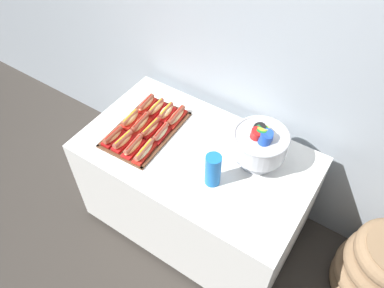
{
  "coord_description": "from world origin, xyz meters",
  "views": [
    {
      "loc": [
        0.76,
        -1.18,
        2.39
      ],
      "look_at": [
        -0.02,
        -0.01,
        0.82
      ],
      "focal_mm": 35.05,
      "sensor_mm": 36.0,
      "label": 1
    }
  ],
  "objects_px": {
    "hot_dog_9": "(156,108)",
    "punch_bowl": "(260,143)",
    "floor_vase": "(382,270)",
    "serving_tray": "(146,130)",
    "hot_dog_0": "(113,136)",
    "hot_dog_1": "(123,141)",
    "cup_stack": "(213,170)",
    "hot_dog_11": "(176,117)",
    "hot_dog_2": "(134,146)",
    "hot_dog_8": "(146,104)",
    "hot_dog_4": "(130,119)",
    "hot_dog_10": "(166,112)",
    "hot_dog_3": "(144,151)",
    "hot_dog_7": "(161,133)",
    "buffet_table": "(195,188)",
    "hot_dog_5": "(140,124)",
    "hot_dog_6": "(150,129)"
  },
  "relations": [
    {
      "from": "hot_dog_9",
      "to": "punch_bowl",
      "type": "xyz_separation_m",
      "value": [
        0.71,
        -0.01,
        0.12
      ]
    },
    {
      "from": "floor_vase",
      "to": "serving_tray",
      "type": "bearing_deg",
      "value": -171.58
    },
    {
      "from": "hot_dog_0",
      "to": "hot_dog_1",
      "type": "height_order",
      "value": "hot_dog_1"
    },
    {
      "from": "floor_vase",
      "to": "cup_stack",
      "type": "relative_size",
      "value": 5.37
    },
    {
      "from": "hot_dog_11",
      "to": "hot_dog_2",
      "type": "bearing_deg",
      "value": -100.53
    },
    {
      "from": "hot_dog_8",
      "to": "cup_stack",
      "type": "xyz_separation_m",
      "value": [
        0.65,
        -0.26,
        0.06
      ]
    },
    {
      "from": "hot_dog_4",
      "to": "hot_dog_10",
      "type": "distance_m",
      "value": 0.22
    },
    {
      "from": "hot_dog_8",
      "to": "hot_dog_9",
      "type": "height_order",
      "value": "hot_dog_8"
    },
    {
      "from": "hot_dog_1",
      "to": "hot_dog_3",
      "type": "height_order",
      "value": "hot_dog_1"
    },
    {
      "from": "hot_dog_2",
      "to": "hot_dog_7",
      "type": "relative_size",
      "value": 1.13
    },
    {
      "from": "hot_dog_4",
      "to": "hot_dog_9",
      "type": "distance_m",
      "value": 0.18
    },
    {
      "from": "hot_dog_2",
      "to": "hot_dog_3",
      "type": "xyz_separation_m",
      "value": [
        0.07,
        0.0,
        -0.0
      ]
    },
    {
      "from": "buffet_table",
      "to": "serving_tray",
      "type": "xyz_separation_m",
      "value": [
        -0.35,
        -0.02,
        0.36
      ]
    },
    {
      "from": "hot_dog_1",
      "to": "hot_dog_9",
      "type": "distance_m",
      "value": 0.33
    },
    {
      "from": "buffet_table",
      "to": "hot_dog_8",
      "type": "xyz_separation_m",
      "value": [
        -0.47,
        0.14,
        0.4
      ]
    },
    {
      "from": "hot_dog_2",
      "to": "cup_stack",
      "type": "distance_m",
      "value": 0.5
    },
    {
      "from": "hot_dog_5",
      "to": "hot_dog_0",
      "type": "bearing_deg",
      "value": -112.17
    },
    {
      "from": "hot_dog_0",
      "to": "hot_dog_4",
      "type": "distance_m",
      "value": 0.17
    },
    {
      "from": "hot_dog_5",
      "to": "punch_bowl",
      "type": "distance_m",
      "value": 0.73
    },
    {
      "from": "hot_dog_2",
      "to": "punch_bowl",
      "type": "xyz_separation_m",
      "value": [
        0.63,
        0.32,
        0.11
      ]
    },
    {
      "from": "hot_dog_9",
      "to": "hot_dog_10",
      "type": "distance_m",
      "value": 0.08
    },
    {
      "from": "floor_vase",
      "to": "hot_dog_4",
      "type": "bearing_deg",
      "value": -172.0
    },
    {
      "from": "hot_dog_3",
      "to": "punch_bowl",
      "type": "height_order",
      "value": "punch_bowl"
    },
    {
      "from": "hot_dog_9",
      "to": "hot_dog_1",
      "type": "bearing_deg",
      "value": -87.73
    },
    {
      "from": "buffet_table",
      "to": "hot_dog_3",
      "type": "relative_size",
      "value": 7.37
    },
    {
      "from": "floor_vase",
      "to": "hot_dog_8",
      "type": "xyz_separation_m",
      "value": [
        -1.65,
        -0.07,
        0.54
      ]
    },
    {
      "from": "hot_dog_7",
      "to": "hot_dog_8",
      "type": "bearing_deg",
      "value": 146.02
    },
    {
      "from": "hot_dog_3",
      "to": "hot_dog_10",
      "type": "xyz_separation_m",
      "value": [
        -0.09,
        0.33,
        0.0
      ]
    },
    {
      "from": "buffet_table",
      "to": "hot_dog_9",
      "type": "distance_m",
      "value": 0.57
    },
    {
      "from": "hot_dog_2",
      "to": "hot_dog_5",
      "type": "height_order",
      "value": "same"
    },
    {
      "from": "hot_dog_8",
      "to": "hot_dog_6",
      "type": "bearing_deg",
      "value": -45.45
    },
    {
      "from": "hot_dog_5",
      "to": "hot_dog_10",
      "type": "relative_size",
      "value": 1.19
    },
    {
      "from": "hot_dog_5",
      "to": "hot_dog_6",
      "type": "xyz_separation_m",
      "value": [
        0.07,
        0.0,
        -0.0
      ]
    },
    {
      "from": "floor_vase",
      "to": "hot_dog_8",
      "type": "relative_size",
      "value": 6.27
    },
    {
      "from": "hot_dog_0",
      "to": "hot_dog_3",
      "type": "bearing_deg",
      "value": 2.27
    },
    {
      "from": "hot_dog_0",
      "to": "hot_dog_6",
      "type": "bearing_deg",
      "value": 50.0
    },
    {
      "from": "hot_dog_9",
      "to": "cup_stack",
      "type": "bearing_deg",
      "value": -24.82
    },
    {
      "from": "hot_dog_6",
      "to": "buffet_table",
      "type": "bearing_deg",
      "value": 3.89
    },
    {
      "from": "hot_dog_3",
      "to": "hot_dog_4",
      "type": "height_order",
      "value": "hot_dog_4"
    },
    {
      "from": "hot_dog_3",
      "to": "hot_dog_5",
      "type": "relative_size",
      "value": 0.98
    },
    {
      "from": "serving_tray",
      "to": "hot_dog_10",
      "type": "relative_size",
      "value": 3.42
    },
    {
      "from": "hot_dog_3",
      "to": "hot_dog_6",
      "type": "bearing_deg",
      "value": 116.72
    },
    {
      "from": "hot_dog_8",
      "to": "hot_dog_1",
      "type": "bearing_deg",
      "value": -74.92
    },
    {
      "from": "floor_vase",
      "to": "hot_dog_9",
      "type": "height_order",
      "value": "floor_vase"
    },
    {
      "from": "floor_vase",
      "to": "cup_stack",
      "type": "distance_m",
      "value": 1.21
    },
    {
      "from": "hot_dog_0",
      "to": "hot_dog_4",
      "type": "height_order",
      "value": "hot_dog_4"
    },
    {
      "from": "hot_dog_6",
      "to": "cup_stack",
      "type": "height_order",
      "value": "cup_stack"
    },
    {
      "from": "serving_tray",
      "to": "hot_dog_4",
      "type": "distance_m",
      "value": 0.12
    },
    {
      "from": "hot_dog_8",
      "to": "buffet_table",
      "type": "bearing_deg",
      "value": -16.45
    },
    {
      "from": "serving_tray",
      "to": "hot_dog_8",
      "type": "relative_size",
      "value": 3.15
    }
  ]
}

